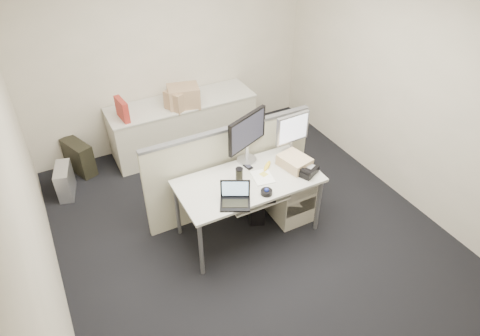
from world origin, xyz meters
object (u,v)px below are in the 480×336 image
desk (249,185)px  laptop (235,196)px  desk_phone (307,170)px  monitor_main (247,138)px

desk → laptop: laptop is taller
desk_phone → monitor_main: bearing=106.4°
desk → desk_phone: 0.63m
monitor_main → laptop: (-0.45, -0.60, -0.18)m
desk → monitor_main: (0.15, 0.32, 0.35)m
desk → desk_phone: bearing=-16.7°
desk → laptop: bearing=-137.0°
desk → laptop: 0.45m
desk_phone → desk: bearing=137.7°
desk → monitor_main: monitor_main is taller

